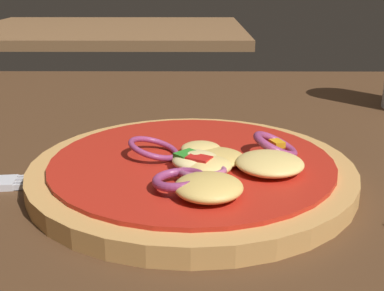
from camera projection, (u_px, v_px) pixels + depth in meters
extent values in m
cube|color=#4C301C|center=(121.00, 199.00, 0.36)|extent=(1.31, 0.87, 0.03)
cylinder|color=tan|center=(192.00, 172.00, 0.36)|extent=(0.23, 0.23, 0.01)
cylinder|color=red|center=(192.00, 161.00, 0.35)|extent=(0.20, 0.20, 0.00)
ellipsoid|color=#E5BC60|center=(215.00, 158.00, 0.34)|extent=(0.04, 0.04, 0.01)
ellipsoid|color=#EFCC72|center=(209.00, 166.00, 0.33)|extent=(0.03, 0.03, 0.01)
ellipsoid|color=#EFCC72|center=(201.00, 148.00, 0.36)|extent=(0.03, 0.03, 0.01)
ellipsoid|color=#F4DB8E|center=(196.00, 160.00, 0.33)|extent=(0.03, 0.03, 0.01)
ellipsoid|color=#EFCC72|center=(270.00, 163.00, 0.33)|extent=(0.05, 0.05, 0.01)
ellipsoid|color=#EFCC72|center=(264.00, 163.00, 0.33)|extent=(0.03, 0.03, 0.01)
ellipsoid|color=#E5BC60|center=(209.00, 187.00, 0.29)|extent=(0.04, 0.04, 0.01)
torus|color=#93386B|center=(275.00, 145.00, 0.36)|extent=(0.04, 0.04, 0.02)
torus|color=#93386B|center=(154.00, 148.00, 0.36)|extent=(0.04, 0.04, 0.01)
torus|color=#93386B|center=(179.00, 179.00, 0.30)|extent=(0.05, 0.05, 0.01)
torus|color=#B25984|center=(203.00, 171.00, 0.32)|extent=(0.04, 0.04, 0.01)
cube|color=#2D8C28|center=(186.00, 157.00, 0.34)|extent=(0.02, 0.02, 0.01)
cube|color=red|center=(199.00, 161.00, 0.33)|extent=(0.02, 0.02, 0.01)
cube|color=orange|center=(209.00, 181.00, 0.30)|extent=(0.01, 0.01, 0.00)
cube|color=orange|center=(277.00, 144.00, 0.37)|extent=(0.01, 0.01, 0.00)
cube|color=silver|center=(3.00, 183.00, 0.35)|extent=(0.02, 0.02, 0.00)
cube|color=silver|center=(36.00, 186.00, 0.34)|extent=(0.03, 0.01, 0.00)
cube|color=silver|center=(38.00, 183.00, 0.35)|extent=(0.03, 0.01, 0.00)
cube|color=silver|center=(39.00, 180.00, 0.35)|extent=(0.03, 0.01, 0.00)
cube|color=silver|center=(41.00, 177.00, 0.36)|extent=(0.03, 0.01, 0.00)
cube|color=brown|center=(107.00, 31.00, 1.44)|extent=(0.80, 0.66, 0.03)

